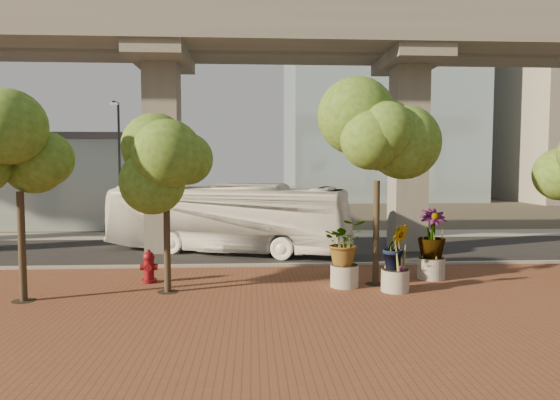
{
  "coord_description": "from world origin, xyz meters",
  "views": [
    {
      "loc": [
        -1.71,
        -22.33,
        4.22
      ],
      "look_at": [
        -0.43,
        0.5,
        2.62
      ],
      "focal_mm": 32.0,
      "sensor_mm": 36.0,
      "label": 1
    }
  ],
  "objects": [
    {
      "name": "fire_hydrant",
      "position": [
        -5.38,
        -4.62,
        0.62
      ],
      "size": [
        0.59,
        0.53,
        1.17
      ],
      "color": "maroon",
      "rests_on": "ground"
    },
    {
      "name": "streetlamp_west",
      "position": [
        -9.29,
        6.62,
        4.51
      ],
      "size": [
        0.38,
        1.12,
        7.72
      ],
      "color": "#2B2C30",
      "rests_on": "ground"
    },
    {
      "name": "asphalt_road",
      "position": [
        0.0,
        2.0,
        0.02
      ],
      "size": [
        90.0,
        8.0,
        0.04
      ],
      "primitive_type": "cube",
      "color": "black",
      "rests_on": "ground"
    },
    {
      "name": "planter_front",
      "position": [
        1.44,
        -5.61,
        1.49
      ],
      "size": [
        2.14,
        2.14,
        2.35
      ],
      "color": "#AAA69A",
      "rests_on": "ground"
    },
    {
      "name": "streetlamp_east",
      "position": [
        7.92,
        6.37,
        5.36
      ],
      "size": [
        0.46,
        1.33,
        9.2
      ],
      "color": "#28282C",
      "rests_on": "ground"
    },
    {
      "name": "street_tree_near_west",
      "position": [
        -4.5,
        -6.01,
        4.04
      ],
      "size": [
        3.39,
        3.39,
        5.55
      ],
      "color": "#433726",
      "rests_on": "ground"
    },
    {
      "name": "planter_left",
      "position": [
        3.0,
        -6.32,
        1.43
      ],
      "size": [
        2.05,
        2.05,
        2.25
      ],
      "color": "#AFA89E",
      "rests_on": "ground"
    },
    {
      "name": "far_sidewalk",
      "position": [
        0.0,
        7.5,
        0.03
      ],
      "size": [
        90.0,
        3.0,
        0.06
      ],
      "primitive_type": "cube",
      "color": "gray",
      "rests_on": "ground"
    },
    {
      "name": "street_tree_far_west",
      "position": [
        -8.73,
        -6.86,
        4.44
      ],
      "size": [
        3.49,
        3.49,
        5.99
      ],
      "color": "#433726",
      "rests_on": "ground"
    },
    {
      "name": "street_tree_near_east",
      "position": [
        2.6,
        -5.32,
        4.95
      ],
      "size": [
        4.36,
        4.36,
        6.89
      ],
      "color": "#433726",
      "rests_on": "ground"
    },
    {
      "name": "brick_plaza",
      "position": [
        0.0,
        -8.0,
        0.03
      ],
      "size": [
        70.0,
        13.0,
        0.06
      ],
      "primitive_type": "cube",
      "color": "brown",
      "rests_on": "ground"
    },
    {
      "name": "transit_bus",
      "position": [
        -2.94,
        1.62,
        1.65
      ],
      "size": [
        12.09,
        6.6,
        3.3
      ],
      "primitive_type": "imported",
      "rotation": [
        0.0,
        0.0,
        1.23
      ],
      "color": "white",
      "rests_on": "ground"
    },
    {
      "name": "curb_strip",
      "position": [
        0.0,
        -2.0,
        0.08
      ],
      "size": [
        70.0,
        0.25,
        0.16
      ],
      "primitive_type": "cube",
      "color": "gray",
      "rests_on": "ground"
    },
    {
      "name": "ground",
      "position": [
        0.0,
        0.0,
        0.0
      ],
      "size": [
        160.0,
        160.0,
        0.0
      ],
      "primitive_type": "plane",
      "color": "#3E382D",
      "rests_on": "ground"
    },
    {
      "name": "transit_viaduct",
      "position": [
        0.0,
        2.0,
        7.29
      ],
      "size": [
        72.0,
        5.6,
        12.4
      ],
      "color": "gray",
      "rests_on": "ground"
    },
    {
      "name": "planter_right",
      "position": [
        4.85,
        -4.59,
        1.61
      ],
      "size": [
        2.4,
        2.4,
        2.56
      ],
      "color": "gray",
      "rests_on": "ground"
    },
    {
      "name": "station_pavilion",
      "position": [
        -20.0,
        16.0,
        3.22
      ],
      "size": [
        23.0,
        13.0,
        6.3
      ],
      "color": "#A6B8BD",
      "rests_on": "ground"
    }
  ]
}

